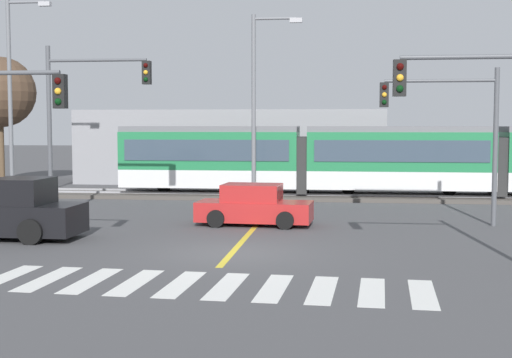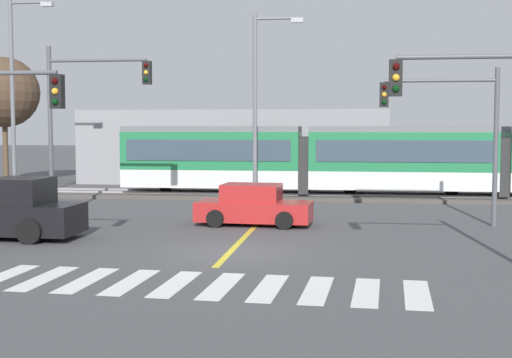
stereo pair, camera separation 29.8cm
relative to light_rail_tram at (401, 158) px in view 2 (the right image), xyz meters
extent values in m
plane|color=#474749|center=(-5.86, -15.79, -2.05)|extent=(200.00, 200.00, 0.00)
cube|color=#4C4742|center=(-5.86, 0.01, -1.96)|extent=(120.00, 4.00, 0.18)
cube|color=#939399|center=(-5.86, -0.71, -1.82)|extent=(120.00, 0.08, 0.10)
cube|color=#939399|center=(-5.86, 0.73, -1.82)|extent=(120.00, 0.08, 0.10)
cube|color=silver|center=(-9.50, 0.01, -1.07)|extent=(9.00, 2.60, 0.90)
cube|color=#237A47|center=(-9.50, 0.01, 0.33)|extent=(9.00, 2.60, 1.90)
cube|color=#384756|center=(-9.50, -1.31, 0.38)|extent=(8.28, 0.04, 1.04)
cube|color=slate|center=(-9.50, 0.01, 1.42)|extent=(9.00, 2.39, 0.28)
cylinder|color=black|center=(-7.02, 0.01, -1.52)|extent=(0.70, 0.20, 0.70)
cylinder|color=black|center=(-11.97, 0.01, -1.52)|extent=(0.70, 0.20, 0.70)
cube|color=silver|center=(0.00, 0.01, -1.07)|extent=(9.00, 2.60, 0.90)
cube|color=#237A47|center=(0.00, 0.01, 0.33)|extent=(9.00, 2.60, 1.90)
cube|color=#384756|center=(0.00, -1.31, 0.38)|extent=(8.28, 0.04, 1.04)
cube|color=slate|center=(0.00, 0.01, 1.42)|extent=(9.00, 2.39, 0.28)
cylinder|color=black|center=(2.48, 0.01, -1.52)|extent=(0.70, 0.20, 0.70)
cylinder|color=black|center=(-2.47, 0.01, -1.52)|extent=(0.70, 0.20, 0.70)
cube|color=#2D2D2D|center=(-4.75, 0.01, -0.37)|extent=(0.50, 2.34, 2.80)
cube|color=#2D2D2D|center=(4.75, 0.01, -0.37)|extent=(0.50, 2.34, 2.80)
cube|color=silver|center=(-10.81, -19.71, -2.04)|extent=(0.70, 2.82, 0.01)
cube|color=silver|center=(-9.71, -19.77, -2.04)|extent=(0.70, 2.82, 0.01)
cube|color=silver|center=(-8.61, -19.82, -2.04)|extent=(0.70, 2.82, 0.01)
cube|color=silver|center=(-7.51, -19.88, -2.04)|extent=(0.70, 2.82, 0.01)
cube|color=silver|center=(-6.41, -19.93, -2.04)|extent=(0.70, 2.82, 0.01)
cube|color=silver|center=(-5.31, -19.99, -2.04)|extent=(0.70, 2.82, 0.01)
cube|color=silver|center=(-4.22, -20.04, -2.04)|extent=(0.70, 2.82, 0.01)
cube|color=silver|center=(-3.12, -20.10, -2.04)|extent=(0.70, 2.82, 0.01)
cube|color=silver|center=(-2.02, -20.15, -2.04)|extent=(0.70, 2.82, 0.01)
cube|color=silver|center=(-0.92, -20.21, -2.04)|extent=(0.70, 2.82, 0.01)
cube|color=gold|center=(-5.86, -9.98, -2.04)|extent=(0.20, 15.96, 0.01)
cube|color=#B22323|center=(-5.93, -10.07, -1.53)|extent=(4.30, 1.95, 0.72)
cube|color=#B22323|center=(-6.03, -10.06, -0.85)|extent=(2.19, 1.65, 0.64)
cube|color=#384756|center=(-5.04, -10.12, -0.85)|extent=(0.19, 1.43, 0.52)
cube|color=#384756|center=(-5.99, -9.28, -0.85)|extent=(1.78, 0.15, 0.48)
cylinder|color=black|center=(-4.62, -9.30, -1.73)|extent=(0.65, 0.26, 0.64)
cylinder|color=black|center=(-4.73, -10.99, -1.73)|extent=(0.65, 0.26, 0.64)
cylinder|color=black|center=(-7.14, -9.14, -1.73)|extent=(0.65, 0.26, 0.64)
cylinder|color=black|center=(-7.24, -10.84, -1.73)|extent=(0.65, 0.26, 0.64)
cube|color=black|center=(-13.00, -14.15, -0.48)|extent=(1.73, 1.86, 0.84)
cube|color=#384756|center=(-12.25, -14.17, -0.46)|extent=(0.12, 1.69, 0.66)
cylinder|color=black|center=(-12.23, -13.19, -1.65)|extent=(0.80, 0.29, 0.80)
cylinder|color=black|center=(-12.26, -15.15, -1.65)|extent=(0.80, 0.29, 0.80)
cube|color=black|center=(-10.13, -17.79, 2.53)|extent=(0.32, 0.28, 0.90)
sphere|color=#360605|center=(-10.13, -17.94, 2.80)|extent=(0.18, 0.18, 0.18)
sphere|color=#F7AA26|center=(-10.13, -17.94, 2.53)|extent=(0.18, 0.18, 0.18)
sphere|color=black|center=(-10.13, -17.94, 2.26)|extent=(0.18, 0.18, 0.18)
cylinder|color=#515459|center=(2.76, -9.23, 0.83)|extent=(0.18, 0.18, 5.75)
cylinder|color=#515459|center=(0.76, -9.23, 3.24)|extent=(4.00, 0.12, 0.12)
cube|color=black|center=(-1.24, -9.23, 2.74)|extent=(0.32, 0.28, 0.90)
sphere|color=#360605|center=(-1.24, -9.38, 3.01)|extent=(0.18, 0.18, 0.18)
sphere|color=#F7AA26|center=(-1.24, -9.38, 2.74)|extent=(0.18, 0.18, 0.18)
sphere|color=black|center=(-1.24, -9.38, 2.47)|extent=(0.18, 0.18, 0.18)
cylinder|color=#515459|center=(-14.32, -8.80, 1.35)|extent=(0.18, 0.18, 6.80)
cylinder|color=#515459|center=(-12.32, -8.80, 4.16)|extent=(4.00, 0.12, 0.12)
cube|color=black|center=(-10.32, -8.80, 3.66)|extent=(0.32, 0.28, 0.90)
sphere|color=#360605|center=(-10.32, -8.95, 3.93)|extent=(0.18, 0.18, 0.18)
sphere|color=#F7AA26|center=(-10.32, -8.95, 3.66)|extent=(0.18, 0.18, 0.18)
sphere|color=black|center=(-10.32, -8.95, 3.39)|extent=(0.18, 0.18, 0.18)
cylinder|color=#515459|center=(0.43, -17.83, 3.31)|extent=(3.50, 0.12, 0.12)
cube|color=black|center=(-1.32, -17.83, 2.81)|extent=(0.32, 0.28, 0.90)
sphere|color=#360605|center=(-1.32, -17.98, 3.08)|extent=(0.18, 0.18, 0.18)
sphere|color=#F7AA26|center=(-1.32, -17.98, 2.81)|extent=(0.18, 0.18, 0.18)
sphere|color=black|center=(-1.32, -17.98, 2.54)|extent=(0.18, 0.18, 0.18)
cylinder|color=slate|center=(-18.64, -3.29, 2.79)|extent=(0.20, 0.20, 9.68)
cylinder|color=slate|center=(-17.71, -3.29, 7.43)|extent=(1.86, 0.12, 0.12)
cube|color=#B2B2B7|center=(-16.78, -3.29, 7.33)|extent=(0.56, 0.28, 0.20)
cylinder|color=slate|center=(-6.84, -3.32, 2.30)|extent=(0.20, 0.20, 8.70)
cylinder|color=slate|center=(-5.87, -3.32, 6.45)|extent=(1.94, 0.12, 0.12)
cube|color=#B2B2B7|center=(-4.90, -3.32, 6.35)|extent=(0.56, 0.28, 0.20)
cylinder|color=brown|center=(-23.69, 5.71, 0.36)|extent=(0.32, 0.32, 4.82)
sphere|color=#4C3828|center=(-23.69, 5.71, 3.63)|extent=(4.33, 4.33, 4.33)
cube|color=gray|center=(-9.81, 9.25, 0.25)|extent=(19.14, 6.00, 4.60)
camera|label=1|loc=(-2.64, -35.90, 1.67)|focal=50.00mm
camera|label=2|loc=(-2.34, -35.86, 1.67)|focal=50.00mm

